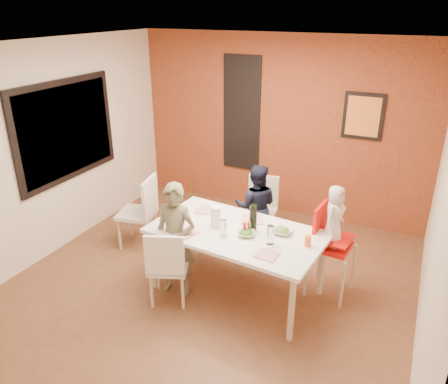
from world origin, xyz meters
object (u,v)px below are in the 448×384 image
at_px(dining_table, 237,236).
at_px(chair_left, 142,208).
at_px(high_chair, 329,242).
at_px(child_far, 256,207).
at_px(paper_towel_roll, 216,217).
at_px(chair_far, 261,205).
at_px(child_near, 176,240).
at_px(toddler, 334,216).
at_px(chair_near, 167,264).
at_px(wine_bottle, 253,218).

height_order(dining_table, chair_left, chair_left).
height_order(high_chair, child_far, child_far).
bearing_deg(paper_towel_roll, dining_table, 3.23).
height_order(dining_table, chair_far, chair_far).
height_order(child_near, child_far, child_near).
bearing_deg(chair_far, child_near, -112.59).
height_order(child_far, paper_towel_roll, child_far).
relative_size(chair_far, child_far, 0.77).
relative_size(chair_far, paper_towel_roll, 3.71).
relative_size(child_near, toddler, 1.93).
relative_size(dining_table, child_near, 1.48).
bearing_deg(chair_left, child_far, 101.94).
relative_size(dining_table, chair_far, 2.17).
height_order(dining_table, chair_near, chair_near).
relative_size(high_chair, child_near, 0.80).
bearing_deg(child_far, chair_left, 7.68).
xyz_separation_m(chair_near, child_far, (0.40, 1.57, 0.09)).
xyz_separation_m(chair_near, child_near, (-0.03, 0.23, 0.16)).
bearing_deg(child_near, paper_towel_roll, 32.85).
xyz_separation_m(chair_left, high_chair, (2.48, 0.02, 0.09)).
relative_size(dining_table, chair_near, 2.19).
bearing_deg(chair_far, chair_near, -109.85).
bearing_deg(child_near, chair_near, -87.85).
bearing_deg(dining_table, high_chair, 25.27).
bearing_deg(child_far, toddler, 134.68).
distance_m(toddler, paper_towel_roll, 1.28).
relative_size(chair_far, high_chair, 0.85).
relative_size(dining_table, paper_towel_roll, 8.04).
bearing_deg(chair_near, child_far, -125.55).
xyz_separation_m(wine_bottle, paper_towel_roll, (-0.41, -0.09, -0.03)).
relative_size(wine_bottle, paper_towel_roll, 1.25).
xyz_separation_m(high_chair, wine_bottle, (-0.77, -0.36, 0.30)).
distance_m(chair_far, chair_left, 1.62).
distance_m(chair_left, paper_towel_roll, 1.42).
bearing_deg(toddler, child_near, 125.85).
relative_size(chair_far, wine_bottle, 2.96).
bearing_deg(high_chair, chair_left, 96.71).
height_order(chair_near, chair_far, chair_far).
bearing_deg(paper_towel_roll, chair_left, 161.76).
distance_m(dining_table, paper_towel_roll, 0.32).
xyz_separation_m(child_near, wine_bottle, (0.77, 0.37, 0.27)).
relative_size(chair_left, high_chair, 0.93).
xyz_separation_m(toddler, paper_towel_roll, (-1.20, -0.44, -0.07)).
relative_size(high_chair, paper_towel_roll, 4.34).
bearing_deg(wine_bottle, high_chair, 25.12).
distance_m(chair_near, high_chair, 1.79).
distance_m(chair_far, toddler, 1.50).
height_order(toddler, paper_towel_roll, toddler).
bearing_deg(chair_far, high_chair, -45.06).
xyz_separation_m(dining_table, paper_towel_roll, (-0.25, -0.01, 0.19)).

